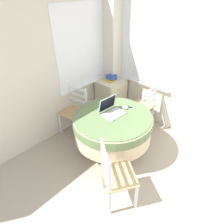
{
  "coord_description": "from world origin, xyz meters",
  "views": [
    {
      "loc": [
        -0.86,
        0.39,
        2.44
      ],
      "look_at": [
        1.2,
        2.22,
        0.66
      ],
      "focal_mm": 32.0,
      "sensor_mm": 36.0,
      "label": 1
    }
  ],
  "objects_px": {
    "laptop": "(112,110)",
    "computer_mouse": "(125,108)",
    "round_dining_table": "(113,125)",
    "book_on_cabinet": "(110,81)",
    "cell_phone": "(130,108)",
    "corner_cabinet": "(111,96)",
    "dining_chair_near_right_window": "(142,107)",
    "dining_chair_near_back_window": "(75,111)",
    "storage_box": "(112,77)",
    "dining_chair_camera_near": "(116,175)"
  },
  "relations": [
    {
      "from": "laptop",
      "to": "computer_mouse",
      "type": "xyz_separation_m",
      "value": [
        0.24,
        -0.08,
        -0.03
      ]
    },
    {
      "from": "round_dining_table",
      "to": "book_on_cabinet",
      "type": "bearing_deg",
      "value": 44.57
    },
    {
      "from": "book_on_cabinet",
      "to": "cell_phone",
      "type": "bearing_deg",
      "value": -118.46
    },
    {
      "from": "corner_cabinet",
      "to": "dining_chair_near_right_window",
      "type": "bearing_deg",
      "value": -92.29
    },
    {
      "from": "round_dining_table",
      "to": "dining_chair_near_back_window",
      "type": "bearing_deg",
      "value": 93.01
    },
    {
      "from": "dining_chair_near_back_window",
      "to": "dining_chair_near_right_window",
      "type": "relative_size",
      "value": 1.0
    },
    {
      "from": "round_dining_table",
      "to": "storage_box",
      "type": "distance_m",
      "value": 1.3
    },
    {
      "from": "dining_chair_near_back_window",
      "to": "dining_chair_near_right_window",
      "type": "bearing_deg",
      "value": -42.38
    },
    {
      "from": "dining_chair_near_right_window",
      "to": "dining_chair_camera_near",
      "type": "xyz_separation_m",
      "value": [
        -1.55,
        -0.67,
        0.0
      ]
    },
    {
      "from": "laptop",
      "to": "dining_chair_near_right_window",
      "type": "xyz_separation_m",
      "value": [
        0.85,
        -0.02,
        -0.33
      ]
    },
    {
      "from": "cell_phone",
      "to": "book_on_cabinet",
      "type": "height_order",
      "value": "book_on_cabinet"
    },
    {
      "from": "laptop",
      "to": "cell_phone",
      "type": "distance_m",
      "value": 0.35
    },
    {
      "from": "round_dining_table",
      "to": "dining_chair_near_back_window",
      "type": "height_order",
      "value": "dining_chair_near_back_window"
    },
    {
      "from": "dining_chair_near_right_window",
      "to": "book_on_cabinet",
      "type": "xyz_separation_m",
      "value": [
        -0.04,
        0.79,
        0.33
      ]
    },
    {
      "from": "round_dining_table",
      "to": "laptop",
      "type": "xyz_separation_m",
      "value": [
        0.04,
        0.06,
        0.23
      ]
    },
    {
      "from": "storage_box",
      "to": "computer_mouse",
      "type": "bearing_deg",
      "value": -126.95
    },
    {
      "from": "round_dining_table",
      "to": "dining_chair_near_right_window",
      "type": "bearing_deg",
      "value": 2.79
    },
    {
      "from": "computer_mouse",
      "to": "corner_cabinet",
      "type": "height_order",
      "value": "computer_mouse"
    },
    {
      "from": "dining_chair_near_back_window",
      "to": "storage_box",
      "type": "bearing_deg",
      "value": -2.48
    },
    {
      "from": "cell_phone",
      "to": "dining_chair_near_back_window",
      "type": "bearing_deg",
      "value": 113.08
    },
    {
      "from": "book_on_cabinet",
      "to": "storage_box",
      "type": "bearing_deg",
      "value": 15.01
    },
    {
      "from": "dining_chair_camera_near",
      "to": "dining_chair_near_right_window",
      "type": "bearing_deg",
      "value": 23.41
    },
    {
      "from": "computer_mouse",
      "to": "dining_chair_near_right_window",
      "type": "distance_m",
      "value": 0.69
    },
    {
      "from": "laptop",
      "to": "dining_chair_near_back_window",
      "type": "distance_m",
      "value": 0.91
    },
    {
      "from": "round_dining_table",
      "to": "storage_box",
      "type": "relative_size",
      "value": 7.23
    },
    {
      "from": "round_dining_table",
      "to": "cell_phone",
      "type": "distance_m",
      "value": 0.41
    },
    {
      "from": "computer_mouse",
      "to": "book_on_cabinet",
      "type": "xyz_separation_m",
      "value": [
        0.57,
        0.85,
        0.03
      ]
    },
    {
      "from": "dining_chair_near_right_window",
      "to": "storage_box",
      "type": "height_order",
      "value": "dining_chair_near_right_window"
    },
    {
      "from": "computer_mouse",
      "to": "dining_chair_near_right_window",
      "type": "bearing_deg",
      "value": 5.04
    },
    {
      "from": "computer_mouse",
      "to": "storage_box",
      "type": "bearing_deg",
      "value": 53.05
    },
    {
      "from": "corner_cabinet",
      "to": "dining_chair_camera_near",
      "type": "bearing_deg",
      "value": -136.8
    },
    {
      "from": "dining_chair_camera_near",
      "to": "storage_box",
      "type": "xyz_separation_m",
      "value": [
        1.59,
        1.49,
        0.37
      ]
    },
    {
      "from": "round_dining_table",
      "to": "laptop",
      "type": "distance_m",
      "value": 0.24
    },
    {
      "from": "dining_chair_near_back_window",
      "to": "dining_chair_camera_near",
      "type": "bearing_deg",
      "value": -111.65
    },
    {
      "from": "round_dining_table",
      "to": "dining_chair_camera_near",
      "type": "height_order",
      "value": "dining_chair_camera_near"
    },
    {
      "from": "cell_phone",
      "to": "storage_box",
      "type": "height_order",
      "value": "storage_box"
    },
    {
      "from": "laptop",
      "to": "book_on_cabinet",
      "type": "distance_m",
      "value": 1.12
    },
    {
      "from": "computer_mouse",
      "to": "corner_cabinet",
      "type": "relative_size",
      "value": 0.13
    },
    {
      "from": "laptop",
      "to": "dining_chair_camera_near",
      "type": "bearing_deg",
      "value": -135.3
    },
    {
      "from": "cell_phone",
      "to": "round_dining_table",
      "type": "bearing_deg",
      "value": 170.51
    },
    {
      "from": "dining_chair_near_right_window",
      "to": "dining_chair_camera_near",
      "type": "distance_m",
      "value": 1.69
    },
    {
      "from": "book_on_cabinet",
      "to": "laptop",
      "type": "bearing_deg",
      "value": -136.19
    },
    {
      "from": "round_dining_table",
      "to": "laptop",
      "type": "height_order",
      "value": "laptop"
    },
    {
      "from": "dining_chair_near_right_window",
      "to": "storage_box",
      "type": "relative_size",
      "value": 5.2
    },
    {
      "from": "round_dining_table",
      "to": "dining_chair_near_back_window",
      "type": "distance_m",
      "value": 0.91
    },
    {
      "from": "round_dining_table",
      "to": "dining_chair_near_right_window",
      "type": "height_order",
      "value": "dining_chair_near_right_window"
    },
    {
      "from": "dining_chair_near_back_window",
      "to": "dining_chair_camera_near",
      "type": "relative_size",
      "value": 1.0
    },
    {
      "from": "laptop",
      "to": "cell_phone",
      "type": "xyz_separation_m",
      "value": [
        0.32,
        -0.13,
        -0.05
      ]
    },
    {
      "from": "dining_chair_near_right_window",
      "to": "laptop",
      "type": "bearing_deg",
      "value": 178.58
    },
    {
      "from": "round_dining_table",
      "to": "corner_cabinet",
      "type": "xyz_separation_m",
      "value": [
        0.93,
        0.86,
        -0.16
      ]
    }
  ]
}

